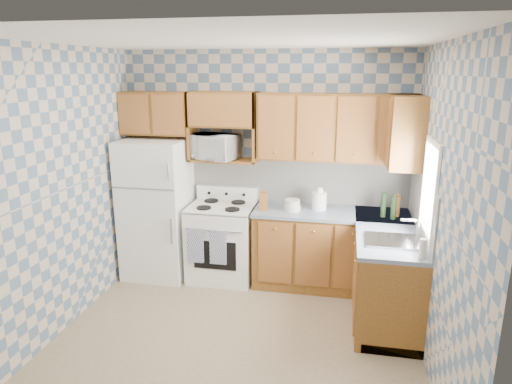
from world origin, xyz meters
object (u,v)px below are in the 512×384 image
(microwave, at_px, (214,147))
(refrigerator, at_px, (157,209))
(stove_body, at_px, (222,243))
(electric_kettle, at_px, (319,201))

(microwave, bearing_deg, refrigerator, -151.02)
(refrigerator, bearing_deg, stove_body, 1.78)
(microwave, bearing_deg, stove_body, -32.21)
(refrigerator, relative_size, stove_body, 1.87)
(refrigerator, height_order, electric_kettle, refrigerator)
(stove_body, relative_size, microwave, 1.70)
(microwave, bearing_deg, electric_kettle, 13.87)
(microwave, distance_m, electric_kettle, 1.38)
(stove_body, distance_m, microwave, 1.16)
(refrigerator, height_order, stove_body, refrigerator)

